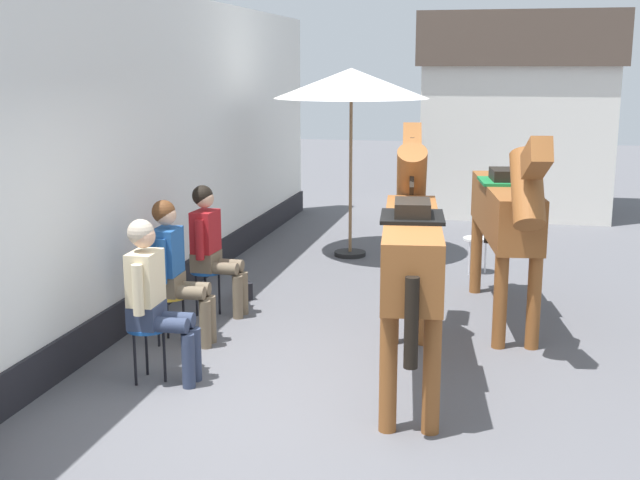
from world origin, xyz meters
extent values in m
plane|color=#56565B|center=(0.00, 3.00, 0.00)|extent=(40.00, 40.00, 0.00)
cube|color=white|center=(-2.55, 1.50, 1.70)|extent=(0.30, 14.00, 3.40)
cube|color=black|center=(-2.53, 1.50, 0.18)|extent=(0.34, 14.00, 0.36)
cube|color=silver|center=(1.40, 9.29, 1.30)|extent=(3.20, 2.40, 2.60)
cube|color=brown|center=(1.40, 9.29, 3.05)|extent=(3.40, 2.60, 0.90)
cylinder|color=#194C99|center=(-1.64, 0.12, 0.46)|extent=(0.34, 0.34, 0.03)
cylinder|color=black|center=(-1.50, 0.12, 0.22)|extent=(0.02, 0.02, 0.45)
cylinder|color=black|center=(-1.71, 0.24, 0.22)|extent=(0.02, 0.02, 0.45)
cylinder|color=black|center=(-1.70, -0.01, 0.22)|extent=(0.02, 0.02, 0.45)
cube|color=#2D3851|center=(-1.64, 0.12, 0.58)|extent=(0.25, 0.33, 0.20)
cube|color=beige|center=(-1.64, 0.12, 0.90)|extent=(0.23, 0.35, 0.44)
sphere|color=tan|center=(-1.64, 0.12, 1.25)|extent=(0.20, 0.20, 0.20)
sphere|color=#B2A38E|center=(-1.66, 0.12, 1.28)|extent=(0.22, 0.22, 0.22)
cylinder|color=#2D3851|center=(-1.45, 0.20, 0.53)|extent=(0.38, 0.14, 0.13)
cylinder|color=#2D3851|center=(-1.26, 0.21, 0.23)|extent=(0.11, 0.11, 0.46)
cylinder|color=#2D3851|center=(-1.44, 0.04, 0.53)|extent=(0.38, 0.14, 0.13)
cylinder|color=#2D3851|center=(-1.25, 0.05, 0.23)|extent=(0.11, 0.11, 0.46)
cylinder|color=beige|center=(-1.62, 0.32, 0.85)|extent=(0.09, 0.09, 0.42)
cylinder|color=beige|center=(-1.61, -0.08, 0.85)|extent=(0.09, 0.09, 0.42)
cylinder|color=gold|center=(-1.85, 1.07, 0.46)|extent=(0.34, 0.34, 0.03)
cylinder|color=black|center=(-1.71, 1.07, 0.22)|extent=(0.02, 0.02, 0.45)
cylinder|color=black|center=(-1.92, 1.19, 0.22)|extent=(0.02, 0.02, 0.45)
cylinder|color=black|center=(-1.91, 0.94, 0.22)|extent=(0.02, 0.02, 0.45)
cube|color=brown|center=(-1.85, 1.07, 0.58)|extent=(0.25, 0.33, 0.20)
cube|color=#1E4C8C|center=(-1.85, 1.07, 0.90)|extent=(0.23, 0.35, 0.44)
sphere|color=tan|center=(-1.85, 1.07, 1.25)|extent=(0.20, 0.20, 0.20)
sphere|color=#593319|center=(-1.87, 1.07, 1.28)|extent=(0.22, 0.22, 0.22)
cylinder|color=brown|center=(-1.66, 1.15, 0.53)|extent=(0.38, 0.14, 0.13)
cylinder|color=brown|center=(-1.47, 1.16, 0.23)|extent=(0.11, 0.11, 0.46)
cylinder|color=brown|center=(-1.65, 0.99, 0.53)|extent=(0.38, 0.14, 0.13)
cylinder|color=brown|center=(-1.46, 1.00, 0.23)|extent=(0.11, 0.11, 0.46)
cylinder|color=#1E4C8C|center=(-1.83, 1.27, 0.85)|extent=(0.09, 0.09, 0.42)
cylinder|color=#1E4C8C|center=(-1.82, 0.87, 0.85)|extent=(0.09, 0.09, 0.42)
cylinder|color=#194C99|center=(-1.83, 2.05, 0.46)|extent=(0.34, 0.34, 0.03)
cylinder|color=black|center=(-1.69, 2.04, 0.22)|extent=(0.02, 0.02, 0.45)
cylinder|color=black|center=(-1.90, 2.17, 0.22)|extent=(0.02, 0.02, 0.45)
cylinder|color=black|center=(-1.91, 1.93, 0.22)|extent=(0.02, 0.02, 0.45)
cube|color=brown|center=(-1.83, 2.05, 0.58)|extent=(0.26, 0.33, 0.20)
cube|color=maroon|center=(-1.83, 2.05, 0.90)|extent=(0.24, 0.35, 0.44)
sphere|color=tan|center=(-1.83, 2.05, 1.25)|extent=(0.20, 0.20, 0.20)
sphere|color=black|center=(-1.85, 2.05, 1.28)|extent=(0.22, 0.22, 0.22)
cylinder|color=brown|center=(-1.64, 2.12, 0.53)|extent=(0.39, 0.15, 0.13)
cylinder|color=brown|center=(-1.45, 2.11, 0.23)|extent=(0.11, 0.11, 0.46)
cylinder|color=brown|center=(-1.65, 1.96, 0.53)|extent=(0.39, 0.15, 0.13)
cylinder|color=brown|center=(-1.46, 1.95, 0.23)|extent=(0.11, 0.11, 0.46)
cylinder|color=maroon|center=(-1.80, 2.25, 0.85)|extent=(0.09, 0.09, 0.42)
cylinder|color=maroon|center=(-1.82, 1.85, 0.85)|extent=(0.09, 0.09, 0.42)
cube|color=brown|center=(0.51, 0.56, 1.16)|extent=(0.70, 2.24, 0.52)
cylinder|color=brown|center=(0.24, 1.52, 0.45)|extent=(0.13, 0.13, 0.90)
cylinder|color=brown|center=(0.54, 1.55, 0.45)|extent=(0.13, 0.13, 0.90)
cylinder|color=brown|center=(0.46, -0.41, 0.45)|extent=(0.13, 0.13, 0.90)
cylinder|color=brown|center=(0.77, -0.37, 0.45)|extent=(0.13, 0.13, 0.90)
cylinder|color=brown|center=(0.36, 1.76, 1.55)|extent=(0.35, 0.66, 0.73)
cube|color=brown|center=(0.32, 2.09, 1.86)|extent=(0.24, 0.55, 0.40)
cube|color=black|center=(0.37, 1.74, 1.69)|extent=(0.11, 0.63, 0.48)
cylinder|color=black|center=(0.64, -0.57, 0.89)|extent=(0.11, 0.11, 0.65)
cube|color=black|center=(0.52, 0.46, 1.44)|extent=(0.57, 0.65, 0.03)
cube|color=black|center=(0.52, 0.46, 1.51)|extent=(0.33, 0.47, 0.12)
cube|color=brown|center=(1.24, 2.60, 1.16)|extent=(0.76, 2.24, 0.52)
cylinder|color=brown|center=(1.54, 1.66, 0.45)|extent=(0.13, 0.13, 0.90)
cylinder|color=brown|center=(1.24, 1.61, 0.45)|extent=(0.13, 0.13, 0.90)
cylinder|color=brown|center=(1.25, 3.58, 0.45)|extent=(0.13, 0.13, 0.90)
cylinder|color=brown|center=(0.95, 3.53, 0.45)|extent=(0.13, 0.13, 0.90)
cylinder|color=brown|center=(1.42, 1.42, 1.55)|extent=(0.37, 0.67, 0.73)
cube|color=brown|center=(1.47, 1.08, 1.86)|extent=(0.26, 0.55, 0.40)
cube|color=black|center=(1.42, 1.44, 1.69)|extent=(0.13, 0.63, 0.48)
cylinder|color=black|center=(1.07, 3.73, 0.89)|extent=(0.11, 0.11, 0.65)
cube|color=#197238|center=(1.23, 2.70, 1.44)|extent=(0.58, 0.67, 0.03)
cube|color=black|center=(1.23, 2.70, 1.51)|extent=(0.34, 0.48, 0.12)
cylinder|color=black|center=(-0.84, 5.07, 0.03)|extent=(0.44, 0.44, 0.06)
cylinder|color=olive|center=(-0.84, 5.07, 1.10)|extent=(0.04, 0.04, 2.20)
cone|color=silver|center=(-0.84, 5.07, 2.38)|extent=(2.10, 2.10, 0.40)
cylinder|color=white|center=(0.91, 4.47, 0.45)|extent=(0.32, 0.32, 0.03)
cylinder|color=silver|center=(1.04, 4.47, 0.22)|extent=(0.02, 0.02, 0.43)
cylinder|color=silver|center=(0.84, 4.58, 0.22)|extent=(0.02, 0.02, 0.43)
cylinder|color=silver|center=(0.84, 4.36, 0.22)|extent=(0.02, 0.02, 0.43)
cube|color=black|center=(-1.63, 2.69, 0.10)|extent=(0.27, 0.30, 0.20)
camera|label=1|loc=(1.20, -5.94, 2.61)|focal=45.99mm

